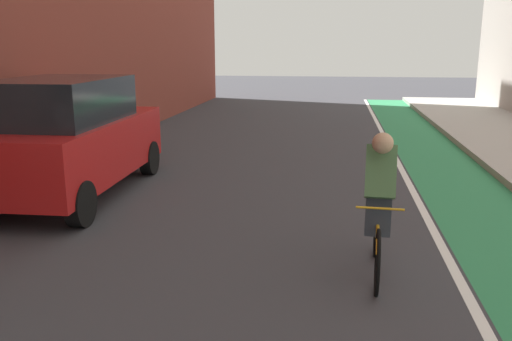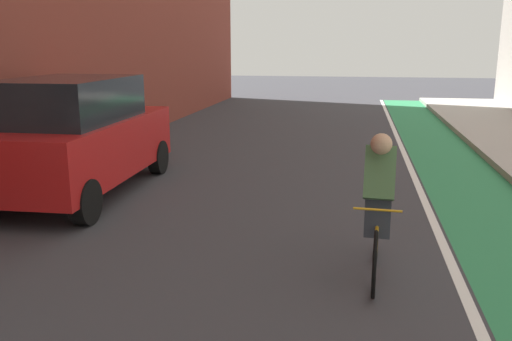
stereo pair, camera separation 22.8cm
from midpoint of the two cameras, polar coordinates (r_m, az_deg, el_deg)
The scene contains 5 objects.
ground_plane at distance 6.91m, azimuth -2.97°, elevation -8.02°, with size 76.44×76.44×0.00m, color #38383D.
bike_lane_paint at distance 8.95m, azimuth 22.24°, elevation -4.01°, with size 1.60×34.75×0.00m, color #2D8451.
lane_divider_stripe at distance 8.78m, azimuth 16.53°, elevation -3.90°, with size 0.12×34.75×0.00m, color white.
parked_suv_red at distance 9.51m, azimuth -20.17°, elevation 3.42°, with size 2.09×4.31×1.98m.
cyclist_trailing at distance 5.98m, azimuth 11.86°, elevation -3.49°, with size 0.48×1.74×1.63m.
Camera 1 is at (1.17, 7.04, 2.50)m, focal length 37.63 mm.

